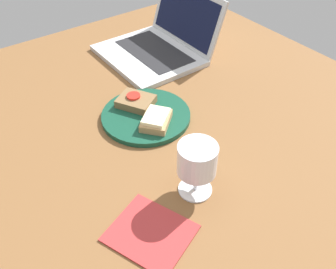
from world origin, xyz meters
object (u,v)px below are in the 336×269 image
object	(u,v)px
wine_glass	(197,162)
laptop	(159,44)
napkin	(150,233)
plate	(146,116)
sandwich_with_tomato	(136,101)
sandwich_with_cheese	(156,119)

from	to	relation	value
wine_glass	laptop	bearing A→B (deg)	152.08
wine_glass	napkin	world-z (taller)	wine_glass
plate	sandwich_with_tomato	distance (cm)	5.31
sandwich_with_cheese	sandwich_with_tomato	distance (cm)	9.92
sandwich_with_cheese	napkin	xyz separation A→B (cm)	(25.41, -19.15, -2.50)
sandwich_with_cheese	laptop	size ratio (longest dim) A/B	0.35
laptop	plate	bearing A→B (deg)	-41.14
wine_glass	napkin	size ratio (longest dim) A/B	0.84
wine_glass	laptop	size ratio (longest dim) A/B	0.39
laptop	napkin	world-z (taller)	laptop
sandwich_with_tomato	wine_glass	bearing A→B (deg)	-9.65
plate	laptop	xyz separation A→B (cm)	(-26.07, 22.77, 2.82)
sandwich_with_cheese	napkin	bearing A→B (deg)	-37.00
plate	sandwich_with_tomato	size ratio (longest dim) A/B	2.01
plate	sandwich_with_cheese	xyz separation A→B (cm)	(4.93, -0.12, 2.01)
laptop	napkin	distance (cm)	70.43
sandwich_with_tomato	laptop	world-z (taller)	laptop
plate	wine_glass	distance (cm)	28.59
sandwich_with_tomato	napkin	bearing A→B (deg)	-28.76
plate	laptop	world-z (taller)	laptop
sandwich_with_cheese	laptop	bearing A→B (deg)	143.55
plate	wine_glass	xyz separation A→B (cm)	(26.94, -5.32, 7.95)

